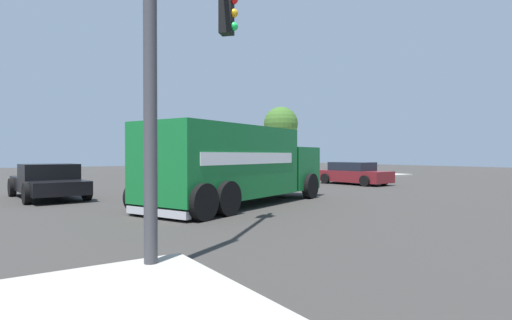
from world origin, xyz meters
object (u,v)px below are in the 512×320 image
Objects in this scene: pickup_black at (48,180)px; shade_tree_near at (281,124)px; pedestrian_near_corner at (314,163)px; traffic_light_primary at (186,28)px; delivery_truck at (237,164)px; sedan_maroon at (353,174)px.

pickup_black is 0.88× the size of shade_tree_near.
pickup_black is at bearing 19.40° from pedestrian_near_corner.
traffic_light_primary is 1.10× the size of pickup_black.
traffic_light_primary is 27.36m from pedestrian_near_corner.
delivery_truck reaches higher than pedestrian_near_corner.
pickup_black is 3.40× the size of pedestrian_near_corner.
traffic_light_primary is at bearing 95.15° from pickup_black.
traffic_light_primary is 29.96m from shade_tree_near.
pedestrian_near_corner is at bearing 94.80° from shade_tree_near.
sedan_maroon is at bearing 60.92° from pedestrian_near_corner.
traffic_light_primary is 11.69m from pickup_black.
shade_tree_near is (-4.60, -13.05, 3.98)m from sedan_maroon.
pedestrian_near_corner is (-15.72, -13.35, -0.39)m from delivery_truck.
traffic_light_primary is 18.10m from sedan_maroon.
sedan_maroon is 14.40m from shade_tree_near.
pickup_black is at bearing -5.52° from sedan_maroon.
pedestrian_near_corner is at bearing -119.08° from sedan_maroon.
delivery_truck reaches higher than sedan_maroon.
shade_tree_near is at bearing -150.75° from pickup_black.
delivery_truck is at bearing 40.33° from pedestrian_near_corner.
pedestrian_near_corner reaches higher than pickup_black.
pedestrian_near_corner is (-19.90, -18.54, -2.97)m from traffic_light_primary.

